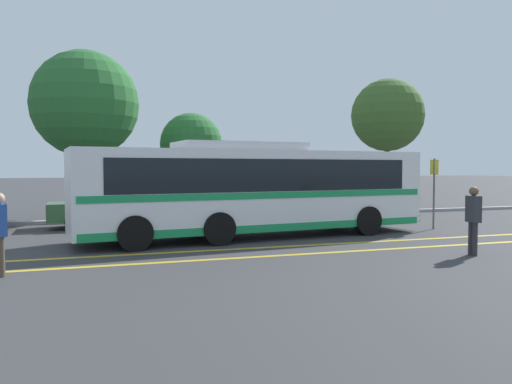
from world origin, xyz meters
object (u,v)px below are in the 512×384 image
at_px(parked_car_1, 113,207).
at_px(tree_1, 191,144).
at_px(pedestrian_0, 0,229).
at_px(bus_stop_sign, 434,185).
at_px(tree_0, 85,104).
at_px(transit_bus, 256,188).
at_px(tree_2, 388,115).
at_px(pedestrian_1, 473,216).

relative_size(parked_car_1, tree_1, 0.96).
xyz_separation_m(parked_car_1, pedestrian_0, (-2.67, -8.63, 0.26)).
height_order(parked_car_1, bus_stop_sign, bus_stop_sign).
bearing_deg(tree_0, pedestrian_0, -97.33).
xyz_separation_m(parked_car_1, tree_0, (-1.01, 4.24, 4.50)).
height_order(transit_bus, tree_1, tree_1).
distance_m(transit_bus, tree_2, 13.75).
distance_m(bus_stop_sign, tree_0, 15.70).
xyz_separation_m(tree_0, tree_2, (15.81, -0.57, -0.05)).
distance_m(pedestrian_0, bus_stop_sign, 14.65).
height_order(pedestrian_1, tree_1, tree_1).
bearing_deg(pedestrian_0, tree_2, 105.38).
bearing_deg(pedestrian_1, transit_bus, 48.86).
distance_m(bus_stop_sign, tree_2, 9.66).
bearing_deg(pedestrian_1, parked_car_1, 50.72).
bearing_deg(pedestrian_1, tree_2, -15.60).
xyz_separation_m(parked_car_1, tree_2, (14.80, 3.67, 4.45)).
bearing_deg(tree_2, tree_1, 171.53).
height_order(tree_1, tree_2, tree_2).
distance_m(pedestrian_1, tree_1, 15.86).
distance_m(parked_car_1, bus_stop_sign, 12.37).
relative_size(pedestrian_1, tree_2, 0.25).
height_order(pedestrian_0, tree_0, tree_0).
height_order(transit_bus, tree_0, tree_0).
relative_size(transit_bus, bus_stop_sign, 4.60).
distance_m(pedestrian_0, pedestrian_1, 11.43).
xyz_separation_m(transit_bus, pedestrian_1, (4.32, -5.15, -0.59)).
relative_size(parked_car_1, tree_0, 0.64).
height_order(bus_stop_sign, tree_2, tree_2).
bearing_deg(transit_bus, bus_stop_sign, 83.10).
bearing_deg(bus_stop_sign, pedestrian_1, -34.33).
bearing_deg(parked_car_1, tree_2, 102.06).
relative_size(tree_0, tree_1, 1.50).
xyz_separation_m(pedestrian_1, tree_2, (6.09, 13.39, 4.16)).
relative_size(transit_bus, tree_0, 1.59).
bearing_deg(bus_stop_sign, parked_car_1, -118.35).
distance_m(transit_bus, tree_1, 10.01).
distance_m(pedestrian_0, tree_1, 15.66).
height_order(pedestrian_1, tree_2, tree_2).
bearing_deg(tree_1, tree_2, -8.47).
height_order(pedestrian_0, tree_2, tree_2).
bearing_deg(tree_1, transit_bus, -88.53).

